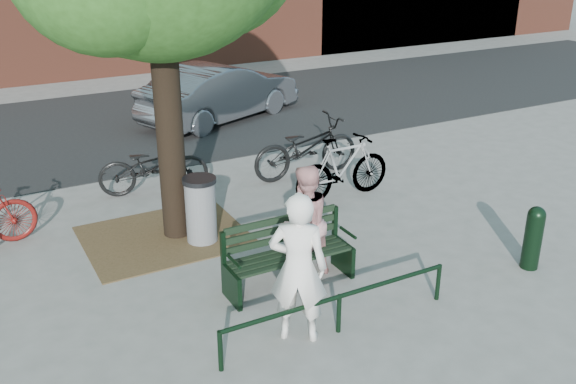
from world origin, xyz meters
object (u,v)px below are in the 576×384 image
person_left (298,268)px  person_right (304,223)px  litter_bin (201,210)px  bicycle_c (153,166)px  park_bench (287,251)px  bollard (533,235)px  parked_car (221,92)px

person_left → person_right: (0.77, 1.20, -0.11)m
litter_bin → bicycle_c: litter_bin is taller
park_bench → person_left: bearing=-112.5°
bollard → person_right: bearing=155.6°
park_bench → person_left: 1.30m
litter_bin → parked_car: bearing=64.5°
bollard → bicycle_c: bearing=126.1°
person_left → person_right: 1.43m
person_right → bollard: size_ratio=1.72×
park_bench → bollard: size_ratio=1.88×
park_bench → parked_car: bearing=73.2°
person_left → parked_car: size_ratio=0.43×
person_right → bicycle_c: bearing=-90.6°
person_left → bollard: 3.69m
litter_bin → bicycle_c: 2.22m
person_left → bicycle_c: size_ratio=0.94×
person_left → parked_car: 9.29m
person_left → person_right: person_left is taller
park_bench → bicycle_c: bearing=98.3°
park_bench → parked_car: (2.33, 7.72, 0.22)m
bicycle_c → parked_car: bearing=-24.3°
person_right → bollard: person_right is taller
person_right → bicycle_c: size_ratio=0.83×
person_right → bicycle_c: person_right is taller
parked_car → litter_bin: bearing=132.3°
litter_bin → bicycle_c: size_ratio=0.53×
bicycle_c → litter_bin: bearing=-166.0°
person_left → bollard: size_ratio=1.96×
person_left → bollard: bearing=-147.3°
park_bench → bicycle_c: size_ratio=0.90×
park_bench → person_left: person_left is taller
park_bench → parked_car: 8.07m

